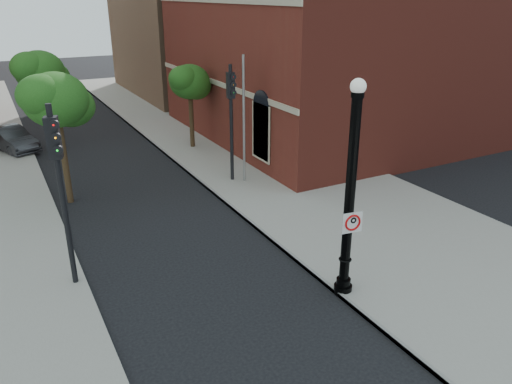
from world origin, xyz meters
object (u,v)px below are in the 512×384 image
lamppost (349,203)px  parked_car (11,139)px  traffic_signal_right (231,105)px  no_parking_sign (352,222)px  traffic_signal_left (58,169)px

lamppost → parked_car: bearing=110.4°
traffic_signal_right → no_parking_sign: bearing=-85.5°
traffic_signal_left → traffic_signal_right: (7.65, 5.50, -0.10)m
no_parking_sign → traffic_signal_left: 7.84m
no_parking_sign → parked_car: bearing=118.4°
no_parking_sign → traffic_signal_left: bearing=156.0°
lamppost → no_parking_sign: bearing=-81.3°
parked_car → traffic_signal_right: size_ratio=0.76×
lamppost → parked_car: size_ratio=1.53×
parked_car → lamppost: bearing=-91.3°
traffic_signal_left → traffic_signal_right: 9.42m
no_parking_sign → traffic_signal_right: 9.75m
lamppost → traffic_signal_right: (1.13, 9.46, 0.70)m
parked_car → traffic_signal_left: (0.63, -15.31, 2.91)m
parked_car → no_parking_sign: bearing=-91.4°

